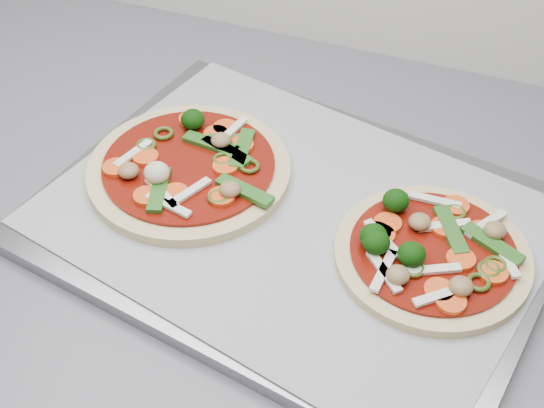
% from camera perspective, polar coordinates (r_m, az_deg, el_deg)
% --- Properties ---
extents(baking_tray, '(0.50, 0.41, 0.01)m').
position_cam_1_polar(baking_tray, '(0.70, 1.67, -1.39)').
color(baking_tray, gray).
rests_on(baking_tray, countertop).
extents(parchment, '(0.49, 0.41, 0.00)m').
position_cam_1_polar(parchment, '(0.69, 1.69, -0.91)').
color(parchment, '#939398').
rests_on(parchment, baking_tray).
extents(pizza_left, '(0.26, 0.26, 0.03)m').
position_cam_1_polar(pizza_left, '(0.73, -6.20, 2.75)').
color(pizza_left, tan).
rests_on(pizza_left, parchment).
extents(pizza_right, '(0.20, 0.20, 0.03)m').
position_cam_1_polar(pizza_right, '(0.66, 11.82, -3.51)').
color(pizza_right, tan).
rests_on(pizza_right, parchment).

